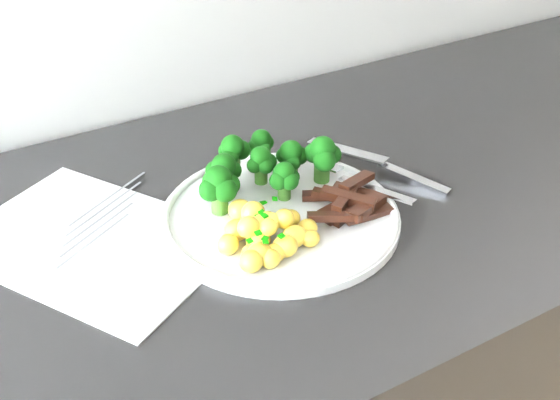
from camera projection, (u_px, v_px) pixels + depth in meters
name	position (u px, v px, depth m)	size (l,w,h in m)	color
recipe_paper	(94.00, 241.00, 0.81)	(0.33, 0.36, 0.00)	silver
plate	(280.00, 215.00, 0.85)	(0.29, 0.29, 0.02)	white
broccoli	(261.00, 165.00, 0.87)	(0.19, 0.11, 0.07)	#2D5C18
potatoes	(264.00, 233.00, 0.79)	(0.12, 0.12, 0.04)	yellow
beef_strips	(350.00, 202.00, 0.85)	(0.12, 0.10, 0.03)	black
fork	(361.00, 182.00, 0.89)	(0.06, 0.16, 0.02)	silver
knife	(394.00, 171.00, 0.93)	(0.10, 0.20, 0.02)	silver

